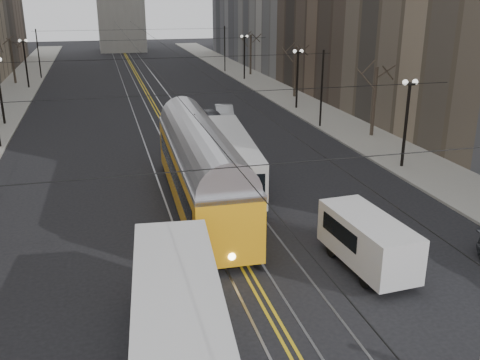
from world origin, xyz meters
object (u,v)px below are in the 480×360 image
streetcar (201,175)px  sedan_grey (212,118)px  sedan_silver (224,114)px  rear_bus (228,161)px  cargo_van (367,243)px

streetcar → sedan_grey: (4.50, 18.52, -1.11)m
streetcar → sedan_silver: 20.64m
rear_bus → sedan_silver: 16.92m
rear_bus → streetcar: bearing=-119.5°
streetcar → sedan_silver: bearing=75.0°
streetcar → sedan_silver: size_ratio=3.42×
cargo_van → sedan_silver: bearing=85.1°
streetcar → cargo_van: streetcar is taller
rear_bus → sedan_silver: size_ratio=2.56×
sedan_silver → cargo_van: bearing=-82.6°
rear_bus → sedan_grey: (2.20, 15.29, -0.80)m
streetcar → sedan_silver: streetcar is taller
cargo_van → sedan_silver: 28.24m
sedan_grey → sedan_silver: bearing=33.9°
streetcar → rear_bus: streetcar is taller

